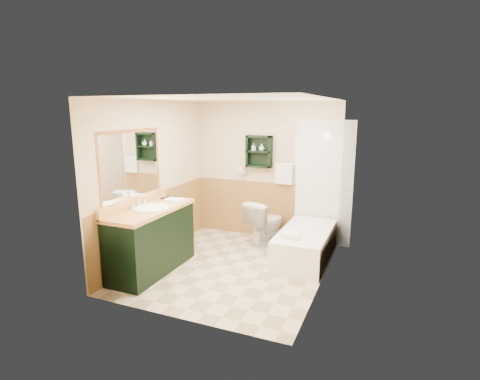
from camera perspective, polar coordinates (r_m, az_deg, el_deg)
name	(u,v)px	position (r m, az deg, el deg)	size (l,w,h in m)	color
floor	(232,267)	(5.61, -1.23, -11.60)	(3.00, 3.00, 0.00)	beige
back_wall	(266,171)	(6.64, 4.02, 2.94)	(2.60, 0.04, 2.40)	#F5DFC0
left_wall	(153,180)	(5.89, -13.12, 1.48)	(0.04, 3.00, 2.40)	#F5DFC0
right_wall	(327,195)	(4.87, 13.06, -0.71)	(0.04, 3.00, 2.40)	#F5DFC0
ceiling	(231,97)	(5.14, -1.35, 13.95)	(2.60, 3.00, 0.04)	white
wainscot_left	(157,224)	(6.04, -12.53, -5.09)	(2.98, 2.98, 1.00)	#A77943
wainscot_back	(265,209)	(6.75, 3.84, -2.97)	(2.58, 2.58, 1.00)	#A77943
mirror_frame	(131,166)	(5.38, -16.23, 3.56)	(1.30, 1.30, 1.00)	#9C6333
mirror_glass	(132,166)	(5.38, -16.19, 3.56)	(1.20, 1.20, 0.90)	white
tile_right	(332,194)	(5.64, 13.88, -0.60)	(1.50, 1.50, 2.10)	white
tile_back	(324,184)	(6.38, 12.64, 0.92)	(0.95, 0.95, 2.10)	white
tile_accent	(335,135)	(5.52, 14.23, 8.06)	(1.50, 1.50, 0.10)	#154B38
wall_shelf	(259,151)	(6.52, 2.91, 5.89)	(0.45, 0.15, 0.55)	black
hair_dryer	(243,170)	(6.69, 0.52, 3.05)	(0.10, 0.24, 0.18)	silver
towel_bar	(285,164)	(6.45, 6.80, 3.96)	(0.40, 0.06, 0.40)	white
curtain_rod	(284,127)	(5.67, 6.77, 9.45)	(0.03, 0.03, 1.60)	silver
shower_curtain	(286,182)	(5.93, 7.03, 1.29)	(1.05, 1.05, 1.70)	beige
vanity	(152,240)	(5.46, -13.31, -7.40)	(0.59, 1.46, 0.92)	black
bathtub	(305,245)	(5.86, 9.92, -8.21)	(0.71, 1.50, 0.47)	white
toilet	(266,223)	(6.39, 3.95, -5.01)	(0.43, 0.77, 0.75)	white
counter_towel	(174,200)	(5.64, -9.97, -1.53)	(0.26, 0.20, 0.04)	white
vanity_book	(165,191)	(5.88, -11.43, -0.15)	(0.16, 0.02, 0.22)	black
tub_towel	(291,235)	(5.41, 7.82, -6.84)	(0.24, 0.20, 0.07)	white
soap_bottle_a	(254,149)	(6.54, 2.11, 6.29)	(0.05, 0.12, 0.05)	white
soap_bottle_b	(262,148)	(6.49, 3.33, 6.40)	(0.09, 0.12, 0.09)	white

